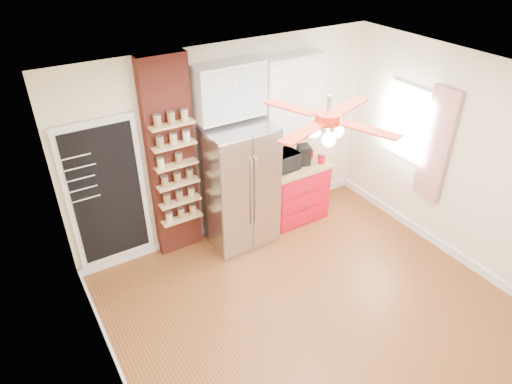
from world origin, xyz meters
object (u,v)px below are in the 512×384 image
red_cabinet (294,191)px  toaster_oven (281,162)px  ceiling_fan (328,119)px  pantry_jar_oats (161,163)px  fridge (239,186)px  canister_left (322,158)px  coffee_maker (304,155)px

red_cabinet → toaster_oven: 0.63m
ceiling_fan → pantry_jar_oats: 2.28m
fridge → toaster_oven: fridge is taller
ceiling_fan → canister_left: bearing=50.0°
fridge → coffee_maker: (1.09, 0.02, 0.17)m
fridge → coffee_maker: size_ratio=6.09×
red_cabinet → coffee_maker: bearing=-12.7°
red_cabinet → pantry_jar_oats: size_ratio=6.85×
red_cabinet → canister_left: canister_left is taller
red_cabinet → toaster_oven: size_ratio=1.98×
canister_left → fridge: bearing=175.6°
fridge → canister_left: bearing=-4.4°
fridge → ceiling_fan: ceiling_fan is taller
red_cabinet → coffee_maker: 0.60m
ceiling_fan → coffee_maker: bearing=57.8°
toaster_oven → coffee_maker: 0.38m
canister_left → pantry_jar_oats: 2.38m
fridge → ceiling_fan: size_ratio=1.25×
coffee_maker → ceiling_fan: bearing=-105.1°
toaster_oven → pantry_jar_oats: bearing=174.2°
ceiling_fan → coffee_maker: (1.04, 1.65, -1.38)m
ceiling_fan → toaster_oven: size_ratio=2.95×
pantry_jar_oats → coffee_maker: bearing=-3.1°
ceiling_fan → toaster_oven: bearing=68.4°
pantry_jar_oats → red_cabinet: bearing=-2.5°
toaster_oven → pantry_jar_oats: pantry_jar_oats is taller
canister_left → pantry_jar_oats: pantry_jar_oats is taller
red_cabinet → pantry_jar_oats: 2.20m
fridge → red_cabinet: size_ratio=1.86×
canister_left → pantry_jar_oats: (-2.33, 0.24, 0.47)m
pantry_jar_oats → canister_left: bearing=-5.8°
toaster_oven → canister_left: (0.62, -0.14, -0.06)m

